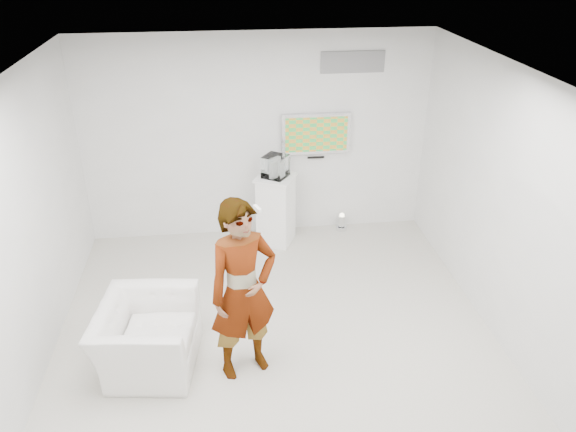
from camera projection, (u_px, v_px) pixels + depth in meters
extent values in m
cube|color=beige|center=(276.00, 330.00, 6.56)|extent=(5.00, 5.00, 0.01)
cube|color=#313134|center=(273.00, 74.00, 5.20)|extent=(5.00, 5.00, 0.01)
cube|color=silver|center=(257.00, 138.00, 8.09)|extent=(5.00, 0.01, 3.00)
cube|color=silver|center=(312.00, 391.00, 3.67)|extent=(5.00, 0.01, 3.00)
cube|color=silver|center=(26.00, 231.00, 5.61)|extent=(0.01, 5.00, 3.00)
cube|color=silver|center=(501.00, 204.00, 6.15)|extent=(0.01, 5.00, 3.00)
cube|color=silver|center=(316.00, 134.00, 8.11)|extent=(1.00, 0.08, 0.60)
cube|color=slate|center=(353.00, 62.00, 7.74)|extent=(0.90, 0.02, 0.30)
imported|color=white|center=(243.00, 291.00, 5.58)|extent=(0.84, 0.70, 1.98)
imported|color=white|center=(147.00, 336.00, 5.92)|extent=(1.11, 1.23, 0.72)
cube|color=white|center=(276.00, 210.00, 8.21)|extent=(0.68, 0.68, 1.05)
cylinder|color=silver|center=(342.00, 222.00, 8.71)|extent=(0.22, 0.22, 0.27)
cube|color=white|center=(275.00, 166.00, 7.90)|extent=(0.43, 0.43, 0.31)
cube|color=white|center=(276.00, 169.00, 7.92)|extent=(0.16, 0.16, 0.24)
cube|color=white|center=(257.00, 209.00, 5.44)|extent=(0.08, 0.13, 0.03)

